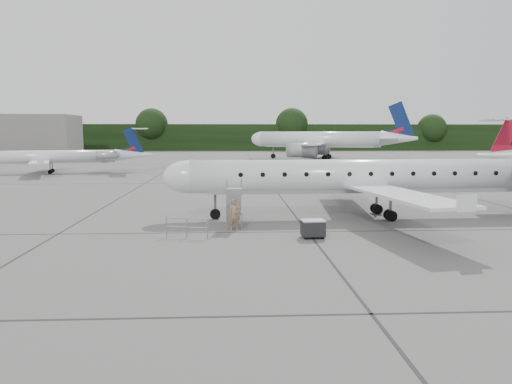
{
  "coord_description": "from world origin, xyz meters",
  "views": [
    {
      "loc": [
        -9.32,
        -23.21,
        5.31
      ],
      "look_at": [
        -8.05,
        2.18,
        2.3
      ],
      "focal_mm": 35.0,
      "sensor_mm": 36.0,
      "label": 1
    }
  ],
  "objects": [
    {
      "name": "ground",
      "position": [
        0.0,
        0.0,
        0.0
      ],
      "size": [
        320.0,
        320.0,
        0.0
      ],
      "primitive_type": "plane",
      "color": "#5A5A58",
      "rests_on": "ground"
    },
    {
      "name": "treeline",
      "position": [
        0.0,
        130.0,
        4.0
      ],
      "size": [
        260.0,
        4.0,
        8.0
      ],
      "primitive_type": "cube",
      "color": "black",
      "rests_on": "ground"
    },
    {
      "name": "main_regional_jet",
      "position": [
        -0.7,
        7.63,
        3.67
      ],
      "size": [
        29.18,
        21.4,
        7.33
      ],
      "primitive_type": null,
      "rotation": [
        0.0,
        0.0,
        0.03
      ],
      "color": "silver",
      "rests_on": "ground"
    },
    {
      "name": "airstair",
      "position": [
        -9.19,
        5.14,
        1.15
      ],
      "size": [
        0.92,
        2.37,
        2.3
      ],
      "primitive_type": null,
      "rotation": [
        0.0,
        0.0,
        0.03
      ],
      "color": "silver",
      "rests_on": "ground"
    },
    {
      "name": "passenger",
      "position": [
        -9.15,
        3.82,
        0.87
      ],
      "size": [
        0.68,
        0.49,
        1.74
      ],
      "primitive_type": "imported",
      "rotation": [
        0.0,
        0.0,
        0.13
      ],
      "color": "#896B4A",
      "rests_on": "ground"
    },
    {
      "name": "safety_railing",
      "position": [
        -11.59,
        1.9,
        0.5
      ],
      "size": [
        2.15,
        0.65,
        1.0
      ],
      "primitive_type": null,
      "rotation": [
        0.0,
        0.0,
        -0.26
      ],
      "color": "gray",
      "rests_on": "ground"
    },
    {
      "name": "baggage_cart",
      "position": [
        -5.17,
        1.56,
        0.49
      ],
      "size": [
        1.19,
        0.99,
        0.98
      ],
      "primitive_type": null,
      "rotation": [
        0.0,
        0.0,
        0.07
      ],
      "color": "black",
      "rests_on": "ground"
    },
    {
      "name": "bg_narrowbody",
      "position": [
        8.68,
        77.91,
        5.61
      ],
      "size": [
        37.48,
        32.71,
        11.23
      ],
      "primitive_type": null,
      "rotation": [
        0.0,
        0.0,
        -0.39
      ],
      "color": "silver",
      "rests_on": "ground"
    },
    {
      "name": "bg_regional_left",
      "position": [
        -34.0,
        43.89,
        3.04
      ],
      "size": [
        26.15,
        21.18,
        6.08
      ],
      "primitive_type": null,
      "rotation": [
        0.0,
        0.0,
        0.21
      ],
      "color": "silver",
      "rests_on": "ground"
    }
  ]
}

